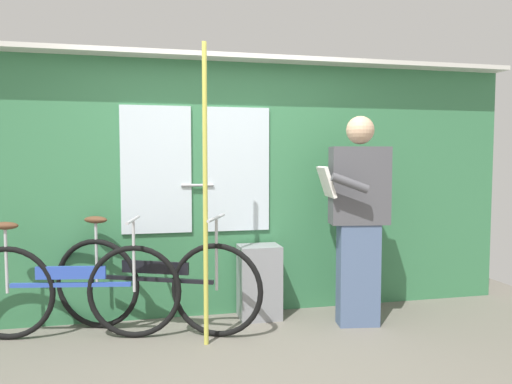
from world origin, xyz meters
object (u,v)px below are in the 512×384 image
Objects in this scene: bicycle_leaning_behind at (154,284)px; trash_bin_by_wall at (259,282)px; passenger_reading_newspaper at (358,216)px; handrail_pole at (205,196)px; bicycle_near_door at (70,290)px.

bicycle_leaning_behind is 0.92m from trash_bin_by_wall.
bicycle_leaning_behind is 0.93× the size of passenger_reading_newspaper.
bicycle_leaning_behind is at bearing 136.67° from handrail_pole.
passenger_reading_newspaper reaches higher than bicycle_near_door.
bicycle_leaning_behind is 2.53× the size of trash_bin_by_wall.
bicycle_near_door is at bearing -174.13° from trash_bin_by_wall.
bicycle_leaning_behind reaches higher than trash_bin_by_wall.
handrail_pole is at bearing -136.25° from trash_bin_by_wall.
trash_bin_by_wall is 0.29× the size of handrail_pole.
passenger_reading_newspaper reaches higher than trash_bin_by_wall.
handrail_pole reaches higher than passenger_reading_newspaper.
passenger_reading_newspaper is at bearing 6.96° from handrail_pole.
passenger_reading_newspaper is at bearing 17.33° from bicycle_leaning_behind.
handrail_pole reaches higher than bicycle_leaning_behind.
handrail_pole reaches higher than trash_bin_by_wall.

